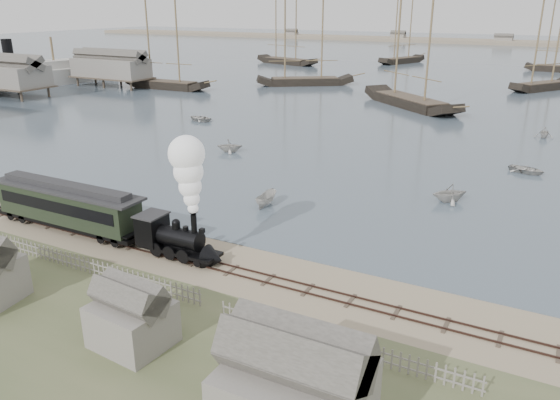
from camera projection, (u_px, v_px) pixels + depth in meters
The scene contains 25 objects.
ground at pixel (223, 254), 41.28m from camera, with size 600.00×600.00×0.00m, color tan.
harbor_water at pixel (504, 60), 182.62m from camera, with size 600.00×336.00×0.06m, color #40505C.
rail_track at pixel (208, 264), 39.60m from camera, with size 120.00×1.80×0.16m.
picket_fence_west at pixel (91, 274), 38.31m from camera, with size 19.00×0.10×1.20m, color gray, non-canonical shape.
picket_fence_east at pixel (340, 354), 29.54m from camera, with size 15.00×0.10×1.20m, color gray, non-canonical shape.
shed_mid at pixel (134, 344), 30.42m from camera, with size 4.00×3.50×3.60m, color gray, non-canonical shape.
western_wharf at pixel (10, 79), 106.58m from camera, with size 36.00×56.00×8.00m, color gray, non-canonical shape.
far_spit at pixel (526, 45), 249.15m from camera, with size 500.00×20.00×1.80m, color tan.
locomotive at pixel (185, 207), 38.98m from camera, with size 7.21×2.69×8.98m.
passenger_coach at pixel (68, 205), 44.96m from camera, with size 14.78×2.85×3.59m.
beached_dinghy at pixel (145, 229), 44.70m from camera, with size 4.24×3.03×0.88m, color #B8B6AF.
steamship at pixel (10, 64), 120.15m from camera, with size 48.44×8.07×10.60m, color #B8B6AF, non-canonical shape.
rowboat_0 at pixel (188, 163), 63.24m from camera, with size 4.00×2.86×0.83m, color #B8B6AF.
rowboat_1 at pixel (230, 146), 69.16m from camera, with size 3.19×2.76×1.68m, color #B8B6AF.
rowboat_2 at pixel (266, 199), 50.84m from camera, with size 3.24×1.22×1.25m, color #B8B6AF.
rowboat_3 at pixel (527, 169), 60.75m from camera, with size 3.86×2.75×0.80m, color #B8B6AF.
rowboat_4 at pixel (450, 193), 51.75m from camera, with size 3.47×3.00×1.83m, color #B8B6AF.
rowboat_6 at pixel (199, 118), 87.84m from camera, with size 4.26×3.04×0.88m, color #B8B6AF.
rowboat_7 at pixel (544, 132), 76.57m from camera, with size 2.90×2.50×1.53m, color #B8B6AF.
schooner_0 at pixel (164, 42), 117.58m from camera, with size 20.16×4.65×20.00m, color black, non-canonical shape.
schooner_1 at pixel (306, 40), 122.97m from camera, with size 22.08×5.10×20.00m, color black, non-canonical shape.
schooner_2 at pixel (414, 50), 96.76m from camera, with size 24.77×5.72×20.00m, color black, non-canonical shape.
schooner_3 at pixel (549, 43), 115.44m from camera, with size 17.49×4.04×20.00m, color black, non-canonical shape.
schooner_6 at pixel (287, 31), 166.98m from camera, with size 22.09×5.10×20.00m, color black, non-canonical shape.
schooner_7 at pixel (404, 30), 169.26m from camera, with size 18.74×4.32×20.00m, color black, non-canonical shape.
Camera 1 is at (21.30, -31.08, 17.88)m, focal length 35.00 mm.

